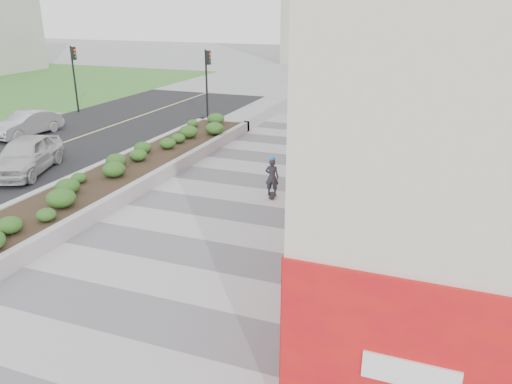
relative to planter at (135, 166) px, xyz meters
The scene contains 11 objects.
ground 8.91m from the planter, 51.84° to the right, with size 160.00×160.00×0.00m, color gray.
walkway 6.81m from the planter, 36.03° to the right, with size 8.00×36.00×0.01m, color #A8A8AD.
building 13.12m from the planter, ahead, with size 6.04×24.08×8.00m.
planter is the anchor object (origin of this frame).
street 6.51m from the planter, behind, with size 10.00×40.00×0.00m, color black.
traffic_signal_near 10.90m from the planter, 99.35° to the left, with size 0.33×0.28×4.20m.
traffic_signal_far 15.00m from the planter, 137.54° to the left, with size 0.33×0.28×4.20m.
manhole_cover 7.22m from the planter, 33.69° to the right, with size 0.44×0.44×0.01m, color #595654.
skateboarder 6.02m from the planter, ahead, with size 0.53×0.75×1.54m.
car_white 4.65m from the planter, 165.37° to the right, with size 1.79×4.44×1.51m, color silver.
car_silver 10.04m from the planter, 157.63° to the left, with size 1.38×3.96×1.31m, color #B1B3BA.
Camera 1 is at (5.96, -9.41, 6.55)m, focal length 35.00 mm.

